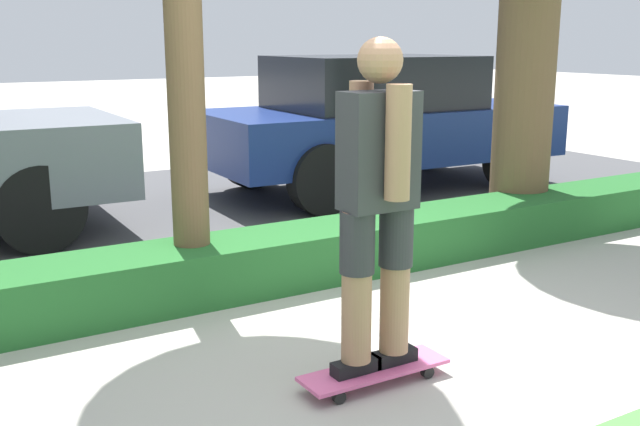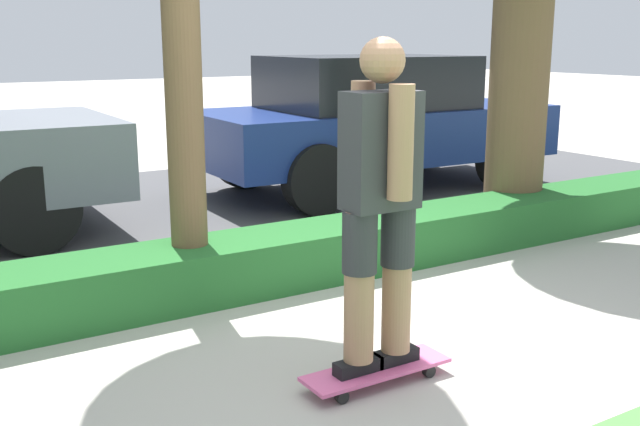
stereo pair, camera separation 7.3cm
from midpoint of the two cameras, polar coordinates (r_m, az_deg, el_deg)
ground_plane at (r=4.16m, az=4.67°, el=-11.77°), size 60.00×60.00×0.00m
street_asphalt at (r=7.76m, az=-14.09°, el=-0.26°), size 14.52×5.00×0.01m
hedge_row at (r=5.37m, az=-5.51°, el=-3.79°), size 14.52×0.60×0.38m
skateboard at (r=3.97m, az=3.81°, el=-11.87°), size 0.81×0.24×0.09m
skater_person at (r=3.68m, az=4.02°, el=1.05°), size 0.50×0.43×1.67m
parked_car_middle at (r=8.87m, az=3.76°, el=7.09°), size 4.26×1.90×1.56m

